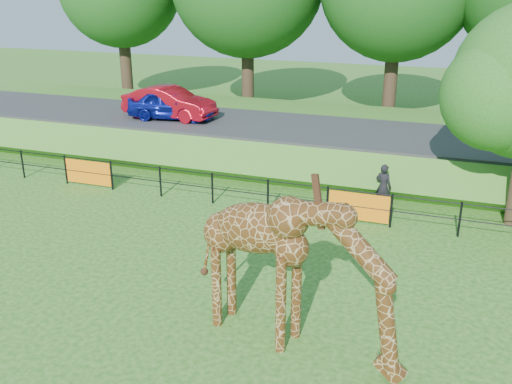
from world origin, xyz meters
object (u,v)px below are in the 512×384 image
at_px(giraffe, 296,273).
at_px(visitor, 383,186).
at_px(car_blue, 172,104).
at_px(car_red, 169,103).

distance_m(giraffe, visitor, 8.50).
height_order(car_blue, visitor, car_blue).
height_order(car_blue, car_red, car_red).
relative_size(giraffe, car_blue, 1.24).
distance_m(giraffe, car_blue, 15.47).
relative_size(car_red, visitor, 2.75).
height_order(giraffe, car_red, giraffe).
xyz_separation_m(car_blue, car_red, (-0.21, 0.13, 0.04)).
bearing_deg(car_red, car_blue, -118.00).
bearing_deg(visitor, car_blue, -4.04).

